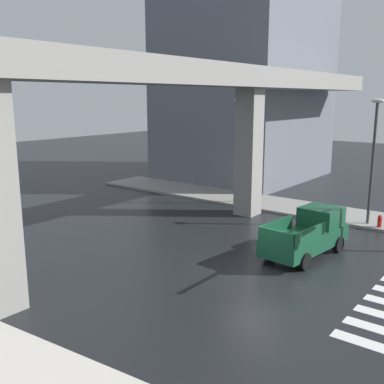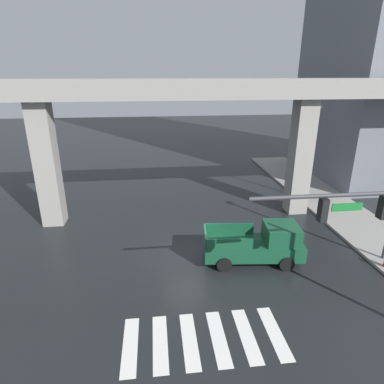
# 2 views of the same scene
# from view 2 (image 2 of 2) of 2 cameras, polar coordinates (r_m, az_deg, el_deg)

# --- Properties ---
(ground_plane) EXTENTS (120.00, 120.00, 0.00)m
(ground_plane) POSITION_cam_2_polar(r_m,az_deg,el_deg) (18.09, -0.78, -11.18)
(ground_plane) COLOR black
(crosswalk_stripes) EXTENTS (6.05, 2.80, 0.01)m
(crosswalk_stripes) POSITION_cam_2_polar(r_m,az_deg,el_deg) (13.42, 2.13, -24.43)
(crosswalk_stripes) COLOR silver
(crosswalk_stripes) RESTS_ON ground
(elevated_overpass) EXTENTS (51.05, 2.41, 9.09)m
(elevated_overpass) POSITION_cam_2_polar(r_m,az_deg,el_deg) (20.70, -2.46, 15.72)
(elevated_overpass) COLOR gray
(elevated_overpass) RESTS_ON ground
(sidewalk_east) EXTENTS (4.00, 36.00, 0.15)m
(sidewalk_east) POSITION_cam_2_polar(r_m,az_deg,el_deg) (23.65, 27.70, -5.53)
(sidewalk_east) COLOR gray
(sidewalk_east) RESTS_ON ground
(pickup_truck) EXTENTS (5.27, 2.47, 2.08)m
(pickup_truck) POSITION_cam_2_polar(r_m,az_deg,el_deg) (17.54, 11.61, -8.98)
(pickup_truck) COLOR #14472D
(pickup_truck) RESTS_ON ground
(traffic_signal_mast) EXTENTS (6.49, 0.32, 6.20)m
(traffic_signal_mast) POSITION_cam_2_polar(r_m,az_deg,el_deg) (13.18, 29.70, -5.16)
(traffic_signal_mast) COLOR #38383D
(traffic_signal_mast) RESTS_ON ground
(street_lamp_mid_block) EXTENTS (0.44, 0.70, 7.24)m
(street_lamp_mid_block) POSITION_cam_2_polar(r_m,az_deg,el_deg) (26.03, 20.74, 8.20)
(street_lamp_mid_block) COLOR #38383D
(street_lamp_mid_block) RESTS_ON ground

